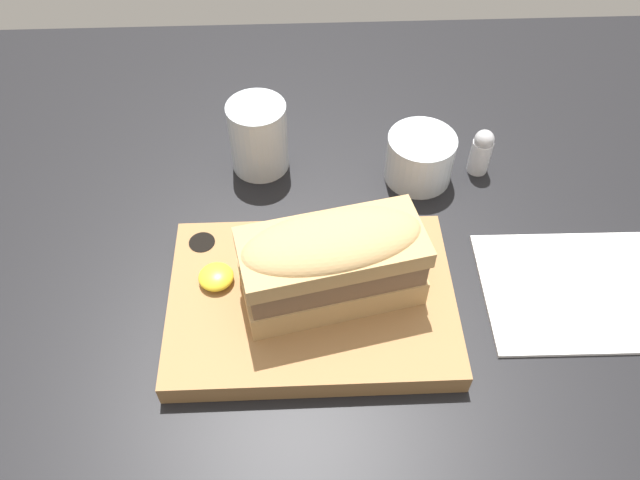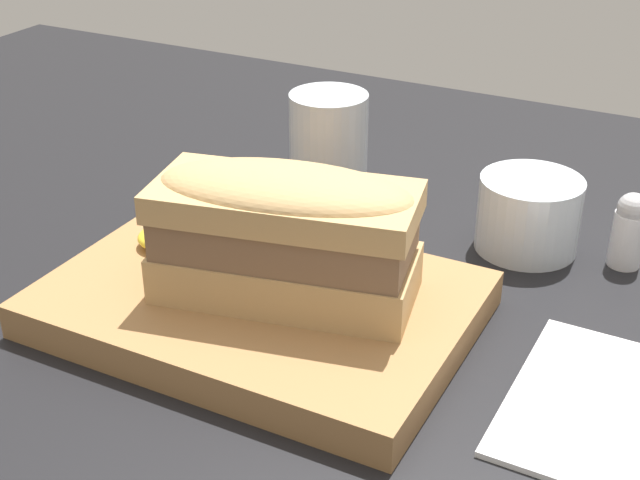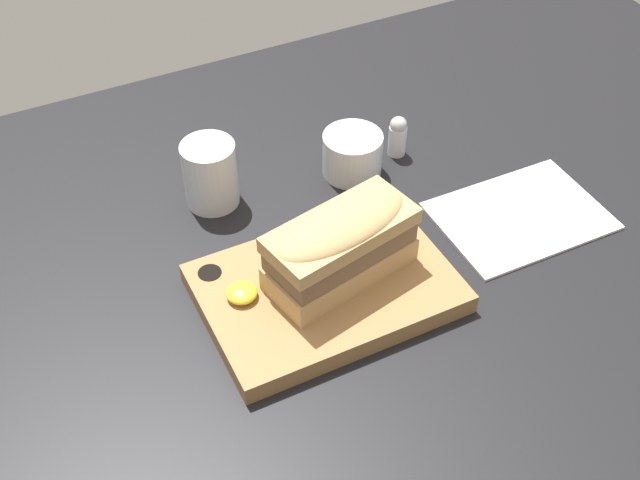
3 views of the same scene
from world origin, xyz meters
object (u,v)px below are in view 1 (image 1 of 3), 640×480
(wine_glass, at_px, (420,159))
(salt_shaker, at_px, (481,151))
(sandwich, at_px, (332,260))
(napkin, at_px, (584,290))
(water_glass, at_px, (259,140))
(serving_board, at_px, (311,301))

(wine_glass, relative_size, salt_shaker, 1.34)
(sandwich, xyz_separation_m, napkin, (0.27, 0.01, -0.07))
(sandwich, relative_size, salt_shaker, 3.05)
(wine_glass, bearing_deg, sandwich, -121.94)
(wine_glass, bearing_deg, salt_shaker, 6.15)
(water_glass, relative_size, wine_glass, 1.11)
(wine_glass, bearing_deg, water_glass, 171.47)
(napkin, bearing_deg, sandwich, -178.69)
(wine_glass, xyz_separation_m, napkin, (0.15, -0.18, -0.03))
(sandwich, bearing_deg, salt_shaker, 45.35)
(napkin, distance_m, salt_shaker, 0.20)
(water_glass, distance_m, napkin, 0.40)
(salt_shaker, bearing_deg, water_glass, 175.58)
(sandwich, distance_m, napkin, 0.28)
(water_glass, bearing_deg, wine_glass, -8.53)
(salt_shaker, bearing_deg, wine_glass, -173.85)
(sandwich, distance_m, salt_shaker, 0.28)
(wine_glass, bearing_deg, napkin, -49.88)
(serving_board, relative_size, wine_glass, 3.53)
(serving_board, xyz_separation_m, sandwich, (0.02, 0.00, 0.06))
(serving_board, xyz_separation_m, salt_shaker, (0.21, 0.20, 0.02))
(sandwich, xyz_separation_m, salt_shaker, (0.19, 0.19, -0.04))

